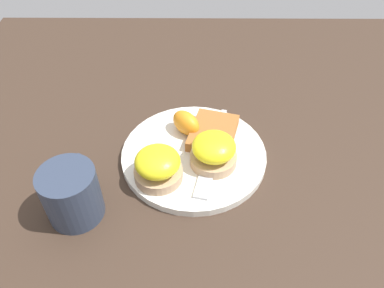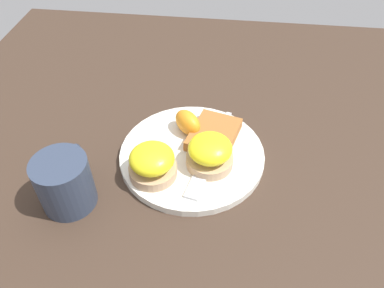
{
  "view_description": "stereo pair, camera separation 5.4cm",
  "coord_description": "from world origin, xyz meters",
  "px_view_note": "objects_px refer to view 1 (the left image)",
  "views": [
    {
      "loc": [
        -0.47,
        -0.0,
        0.49
      ],
      "look_at": [
        0.0,
        0.0,
        0.03
      ],
      "focal_mm": 35.0,
      "sensor_mm": 36.0,
      "label": 1
    },
    {
      "loc": [
        -0.46,
        -0.06,
        0.49
      ],
      "look_at": [
        0.0,
        0.0,
        0.03
      ],
      "focal_mm": 35.0,
      "sensor_mm": 36.0,
      "label": 2
    }
  ],
  "objects_px": {
    "orange_wedge": "(184,123)",
    "cup": "(70,194)",
    "sandwich_benedict_left": "(156,166)",
    "sandwich_benedict_right": "(212,151)",
    "hashbrown_patty": "(211,133)",
    "fork": "(210,156)"
  },
  "relations": [
    {
      "from": "orange_wedge",
      "to": "cup",
      "type": "xyz_separation_m",
      "value": [
        -0.17,
        0.17,
        0.01
      ]
    },
    {
      "from": "sandwich_benedict_left",
      "to": "orange_wedge",
      "type": "height_order",
      "value": "sandwich_benedict_left"
    },
    {
      "from": "sandwich_benedict_right",
      "to": "cup",
      "type": "relative_size",
      "value": 0.7
    },
    {
      "from": "cup",
      "to": "orange_wedge",
      "type": "bearing_deg",
      "value": -44.29
    },
    {
      "from": "cup",
      "to": "sandwich_benedict_right",
      "type": "bearing_deg",
      "value": -66.48
    },
    {
      "from": "hashbrown_patty",
      "to": "cup",
      "type": "distance_m",
      "value": 0.27
    },
    {
      "from": "sandwich_benedict_left",
      "to": "sandwich_benedict_right",
      "type": "xyz_separation_m",
      "value": [
        0.03,
        -0.09,
        0.0
      ]
    },
    {
      "from": "fork",
      "to": "cup",
      "type": "xyz_separation_m",
      "value": [
        -0.11,
        0.22,
        0.03
      ]
    },
    {
      "from": "hashbrown_patty",
      "to": "fork",
      "type": "distance_m",
      "value": 0.05
    },
    {
      "from": "sandwich_benedict_right",
      "to": "orange_wedge",
      "type": "height_order",
      "value": "sandwich_benedict_right"
    },
    {
      "from": "sandwich_benedict_left",
      "to": "fork",
      "type": "distance_m",
      "value": 0.11
    },
    {
      "from": "sandwich_benedict_left",
      "to": "cup",
      "type": "relative_size",
      "value": 0.7
    },
    {
      "from": "sandwich_benedict_left",
      "to": "cup",
      "type": "distance_m",
      "value": 0.14
    },
    {
      "from": "fork",
      "to": "sandwich_benedict_left",
      "type": "bearing_deg",
      "value": 118.04
    },
    {
      "from": "sandwich_benedict_right",
      "to": "hashbrown_patty",
      "type": "bearing_deg",
      "value": -1.82
    },
    {
      "from": "sandwich_benedict_right",
      "to": "fork",
      "type": "height_order",
      "value": "sandwich_benedict_right"
    },
    {
      "from": "sandwich_benedict_left",
      "to": "cup",
      "type": "xyz_separation_m",
      "value": [
        -0.06,
        0.13,
        0.0
      ]
    },
    {
      "from": "cup",
      "to": "sandwich_benedict_left",
      "type": "bearing_deg",
      "value": -64.3
    },
    {
      "from": "sandwich_benedict_right",
      "to": "orange_wedge",
      "type": "bearing_deg",
      "value": 31.47
    },
    {
      "from": "sandwich_benedict_right",
      "to": "fork",
      "type": "xyz_separation_m",
      "value": [
        0.01,
        0.0,
        -0.03
      ]
    },
    {
      "from": "orange_wedge",
      "to": "sandwich_benedict_left",
      "type": "bearing_deg",
      "value": 158.81
    },
    {
      "from": "hashbrown_patty",
      "to": "sandwich_benedict_right",
      "type": "bearing_deg",
      "value": 178.18
    }
  ]
}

